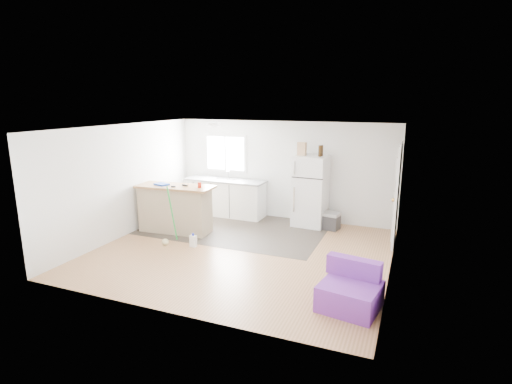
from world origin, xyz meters
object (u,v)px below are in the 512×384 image
(bottle_left, at_px, (320,151))
(red_cup, at_px, (200,185))
(cleaner_jug, at_px, (193,241))
(refrigerator, at_px, (310,191))
(peninsula, at_px, (175,208))
(kitchen_cabinets, at_px, (226,197))
(mop, at_px, (167,234))
(purple_seat, at_px, (350,291))
(cardboard_box, at_px, (302,149))
(blue_tray, at_px, (162,184))
(cooler, at_px, (328,220))
(bottle_right, at_px, (321,151))

(bottle_left, bearing_deg, red_cup, -146.26)
(cleaner_jug, bearing_deg, refrigerator, 56.71)
(peninsula, distance_m, red_cup, 0.86)
(kitchen_cabinets, relative_size, mop, 1.67)
(mop, height_order, bottle_left, bottle_left)
(purple_seat, distance_m, bottle_left, 4.01)
(cardboard_box, bearing_deg, mop, -132.88)
(blue_tray, height_order, cardboard_box, cardboard_box)
(peninsula, xyz_separation_m, bottle_left, (2.87, 1.52, 1.24))
(peninsula, relative_size, red_cup, 14.64)
(cooler, bearing_deg, purple_seat, -62.40)
(cooler, bearing_deg, bottle_right, 165.05)
(kitchen_cabinets, xyz_separation_m, cooler, (2.69, -0.14, -0.27))
(cardboard_box, bearing_deg, blue_tray, -149.99)
(purple_seat, height_order, red_cup, red_cup)
(cooler, xyz_separation_m, bottle_left, (-0.26, 0.04, 1.58))
(mop, bearing_deg, bottle_right, 37.82)
(blue_tray, xyz_separation_m, bottle_left, (3.16, 1.57, 0.70))
(refrigerator, xyz_separation_m, bottle_right, (0.22, 0.01, 0.95))
(refrigerator, height_order, red_cup, refrigerator)
(peninsula, xyz_separation_m, mop, (0.31, -0.78, -0.30))
(kitchen_cabinets, xyz_separation_m, refrigerator, (2.22, -0.04, 0.35))
(kitchen_cabinets, distance_m, mop, 2.42)
(kitchen_cabinets, distance_m, cardboard_box, 2.41)
(mop, bearing_deg, red_cup, 63.18)
(bottle_left, xyz_separation_m, bottle_right, (0.02, 0.08, 0.00))
(peninsula, bearing_deg, cardboard_box, 28.12)
(cleaner_jug, bearing_deg, cooler, 48.86)
(cleaner_jug, bearing_deg, mop, -166.26)
(cooler, bearing_deg, blue_tray, -145.19)
(cardboard_box, xyz_separation_m, bottle_left, (0.42, -0.01, -0.02))
(purple_seat, bearing_deg, cooler, 116.59)
(purple_seat, xyz_separation_m, blue_tray, (-4.46, 1.90, 0.84))
(cardboard_box, bearing_deg, refrigerator, 13.26)
(peninsula, height_order, red_cup, red_cup)
(red_cup, height_order, bottle_left, bottle_left)
(purple_seat, bearing_deg, bottle_right, 119.62)
(bottle_right, bearing_deg, purple_seat, -70.13)
(kitchen_cabinets, xyz_separation_m, mop, (-0.14, -2.40, -0.24))
(mop, bearing_deg, cardboard_box, 42.38)
(cooler, bearing_deg, peninsula, -144.07)
(blue_tray, distance_m, bottle_left, 3.60)
(refrigerator, bearing_deg, purple_seat, -63.62)
(red_cup, xyz_separation_m, bottle_right, (2.26, 1.57, 0.66))
(cooler, relative_size, purple_seat, 0.63)
(purple_seat, bearing_deg, peninsula, 164.67)
(cooler, bearing_deg, bottle_left, -178.13)
(refrigerator, relative_size, bottle_left, 6.61)
(refrigerator, bearing_deg, peninsula, -146.06)
(cardboard_box, distance_m, bottle_left, 0.42)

